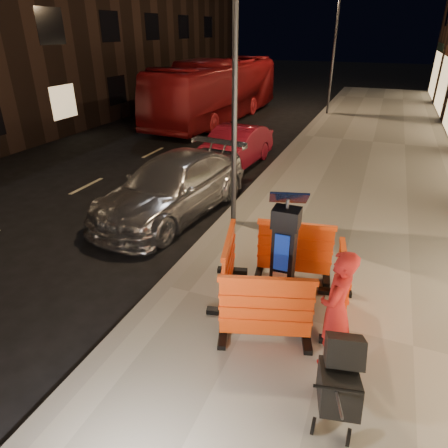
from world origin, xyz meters
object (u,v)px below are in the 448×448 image
at_px(barrier_front, 266,310).
at_px(barrier_back, 295,250).
at_px(barrier_kerbside, 229,265).
at_px(barrier_bldgside, 341,289).
at_px(parking_kiosk, 284,253).
at_px(stroller, 339,384).
at_px(car_silver, 174,213).
at_px(car_red, 234,167).
at_px(bus_doubledecker, 217,120).
at_px(man, 336,309).

distance_m(barrier_front, barrier_back, 1.90).
height_order(barrier_kerbside, barrier_bldgside, same).
xyz_separation_m(parking_kiosk, barrier_bldgside, (0.95, -0.00, -0.44)).
bearing_deg(barrier_back, stroller, -76.76).
xyz_separation_m(parking_kiosk, car_silver, (-3.64, 2.97, -1.15)).
height_order(barrier_front, car_red, barrier_front).
relative_size(barrier_bldgside, car_red, 0.35).
xyz_separation_m(barrier_back, bus_doubledecker, (-7.18, 13.57, -0.71)).
bearing_deg(barrier_back, parking_kiosk, -99.14).
height_order(barrier_back, car_silver, barrier_back).
relative_size(barrier_kerbside, car_silver, 0.28).
bearing_deg(barrier_back, bus_doubledecker, 108.74).
xyz_separation_m(barrier_kerbside, barrier_bldgside, (1.90, -0.00, 0.00)).
height_order(barrier_front, man, man).
distance_m(barrier_kerbside, barrier_bldgside, 1.90).
distance_m(barrier_back, man, 2.19).
distance_m(barrier_bldgside, car_silver, 5.51).
distance_m(barrier_front, stroller, 1.50).
bearing_deg(car_silver, car_red, 96.67).
bearing_deg(parking_kiosk, car_silver, 128.66).
relative_size(car_red, stroller, 4.17).
distance_m(parking_kiosk, barrier_front, 1.05).
bearing_deg(bus_doubledecker, barrier_kerbside, -63.52).
bearing_deg(barrier_back, barrier_bldgside, -54.14).
xyz_separation_m(barrier_back, car_red, (-3.55, 6.30, -0.71)).
distance_m(barrier_back, car_red, 7.27).
height_order(barrier_back, car_red, barrier_back).
distance_m(car_silver, stroller, 6.86).
bearing_deg(bus_doubledecker, parking_kiosk, -60.43).
distance_m(car_red, stroller, 10.30).
relative_size(barrier_bldgside, car_silver, 0.28).
relative_size(man, stroller, 1.77).
bearing_deg(barrier_kerbside, stroller, -145.83).
bearing_deg(car_red, barrier_bldgside, -53.98).
bearing_deg(barrier_back, car_silver, 141.86).
height_order(bus_doubledecker, stroller, bus_doubledecker).
xyz_separation_m(barrier_kerbside, bus_doubledecker, (-6.23, 14.52, -0.71)).
xyz_separation_m(car_red, man, (4.52, -8.24, 1.03)).
height_order(barrier_kerbside, bus_doubledecker, bus_doubledecker).
height_order(car_red, bus_doubledecker, bus_doubledecker).
distance_m(man, stroller, 1.00).
height_order(barrier_bldgside, bus_doubledecker, bus_doubledecker).
xyz_separation_m(barrier_front, car_silver, (-3.64, 3.92, -0.71)).
bearing_deg(bus_doubledecker, man, -59.02).
bearing_deg(stroller, bus_doubledecker, 105.44).
bearing_deg(man, parking_kiosk, -127.06).
relative_size(barrier_kerbside, man, 0.81).
relative_size(barrier_back, bus_doubledecker, 0.13).
bearing_deg(stroller, man, 91.01).
xyz_separation_m(barrier_bldgside, stroller, (0.22, -1.89, -0.06)).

